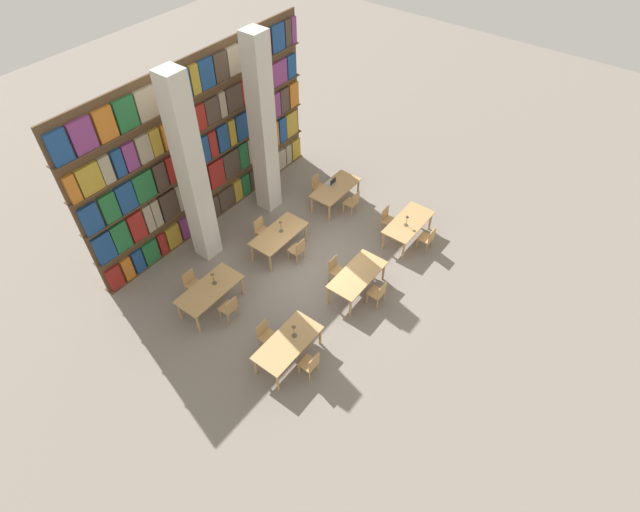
{
  "coord_description": "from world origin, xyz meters",
  "views": [
    {
      "loc": [
        -8.2,
        -6.39,
        11.26
      ],
      "look_at": [
        0.0,
        -0.14,
        0.66
      ],
      "focal_mm": 28.0,
      "sensor_mm": 36.0,
      "label": 1
    }
  ],
  "objects_px": {
    "reading_table_2": "(408,224)",
    "desk_lamp_2": "(213,276)",
    "reading_table_0": "(288,344)",
    "chair_5": "(388,219)",
    "chair_0": "(310,364)",
    "chair_11": "(318,186)",
    "chair_9": "(262,230)",
    "reading_table_1": "(357,276)",
    "chair_2": "(378,293)",
    "reading_table_3": "(210,291)",
    "pillar_center": "(263,129)",
    "desk_lamp_0": "(294,329)",
    "chair_3": "(336,269)",
    "reading_table_4": "(279,235)",
    "chair_10": "(353,202)",
    "laptop": "(331,182)",
    "chair_1": "(266,334)",
    "chair_4": "(428,238)",
    "reading_table_5": "(336,189)",
    "desk_lamp_1": "(407,219)",
    "pillar_left": "(192,174)",
    "chair_6": "(229,308)",
    "chair_8": "(298,249)",
    "chair_7": "(193,283)",
    "desk_lamp_3": "(281,224)"
  },
  "relations": [
    {
      "from": "chair_0",
      "to": "chair_11",
      "type": "height_order",
      "value": "same"
    },
    {
      "from": "reading_table_4",
      "to": "chair_10",
      "type": "bearing_deg",
      "value": -15.25
    },
    {
      "from": "chair_7",
      "to": "reading_table_4",
      "type": "distance_m",
      "value": 3.01
    },
    {
      "from": "chair_9",
      "to": "desk_lamp_1",
      "type": "bearing_deg",
      "value": 126.29
    },
    {
      "from": "chair_3",
      "to": "reading_table_4",
      "type": "relative_size",
      "value": 0.46
    },
    {
      "from": "chair_9",
      "to": "reading_table_1",
      "type": "bearing_deg",
      "value": 90.94
    },
    {
      "from": "reading_table_1",
      "to": "chair_11",
      "type": "distance_m",
      "value": 4.56
    },
    {
      "from": "reading_table_1",
      "to": "chair_9",
      "type": "height_order",
      "value": "chair_9"
    },
    {
      "from": "chair_6",
      "to": "reading_table_4",
      "type": "xyz_separation_m",
      "value": [
        2.89,
        0.67,
        0.19
      ]
    },
    {
      "from": "pillar_left",
      "to": "chair_6",
      "type": "xyz_separation_m",
      "value": [
        -1.48,
        -2.44,
        -2.54
      ]
    },
    {
      "from": "desk_lamp_0",
      "to": "reading_table_4",
      "type": "bearing_deg",
      "value": 46.45
    },
    {
      "from": "desk_lamp_2",
      "to": "desk_lamp_3",
      "type": "distance_m",
      "value": 2.77
    },
    {
      "from": "chair_2",
      "to": "reading_table_2",
      "type": "distance_m",
      "value": 2.93
    },
    {
      "from": "reading_table_2",
      "to": "chair_7",
      "type": "bearing_deg",
      "value": 147.21
    },
    {
      "from": "chair_1",
      "to": "desk_lamp_0",
      "type": "relative_size",
      "value": 1.96
    },
    {
      "from": "pillar_center",
      "to": "chair_2",
      "type": "xyz_separation_m",
      "value": [
        -1.45,
        -5.4,
        -2.54
      ]
    },
    {
      "from": "reading_table_4",
      "to": "pillar_left",
      "type": "bearing_deg",
      "value": 128.75
    },
    {
      "from": "chair_4",
      "to": "desk_lamp_3",
      "type": "xyz_separation_m",
      "value": [
        -2.76,
        3.66,
        0.55
      ]
    },
    {
      "from": "reading_table_2",
      "to": "chair_9",
      "type": "xyz_separation_m",
      "value": [
        -2.88,
        3.66,
        -0.19
      ]
    },
    {
      "from": "reading_table_2",
      "to": "desk_lamp_2",
      "type": "bearing_deg",
      "value": 151.42
    },
    {
      "from": "laptop",
      "to": "reading_table_2",
      "type": "bearing_deg",
      "value": 87.85
    },
    {
      "from": "pillar_left",
      "to": "chair_8",
      "type": "relative_size",
      "value": 6.97
    },
    {
      "from": "reading_table_0",
      "to": "chair_5",
      "type": "distance_m",
      "value": 5.82
    },
    {
      "from": "chair_3",
      "to": "chair_4",
      "type": "height_order",
      "value": "same"
    },
    {
      "from": "desk_lamp_1",
      "to": "chair_0",
      "type": "bearing_deg",
      "value": -173.88
    },
    {
      "from": "chair_9",
      "to": "chair_11",
      "type": "distance_m",
      "value": 2.88
    },
    {
      "from": "desk_lamp_0",
      "to": "desk_lamp_2",
      "type": "distance_m",
      "value": 2.9
    },
    {
      "from": "reading_table_3",
      "to": "chair_9",
      "type": "height_order",
      "value": "chair_9"
    },
    {
      "from": "chair_1",
      "to": "reading_table_1",
      "type": "bearing_deg",
      "value": 164.6
    },
    {
      "from": "desk_lamp_2",
      "to": "reading_table_2",
      "type": "bearing_deg",
      "value": -28.58
    },
    {
      "from": "chair_0",
      "to": "desk_lamp_2",
      "type": "height_order",
      "value": "desk_lamp_2"
    },
    {
      "from": "desk_lamp_1",
      "to": "laptop",
      "type": "height_order",
      "value": "desk_lamp_1"
    },
    {
      "from": "pillar_center",
      "to": "desk_lamp_1",
      "type": "relative_size",
      "value": 15.14
    },
    {
      "from": "chair_0",
      "to": "desk_lamp_1",
      "type": "xyz_separation_m",
      "value": [
        5.64,
        0.6,
        0.53
      ]
    },
    {
      "from": "reading_table_1",
      "to": "reading_table_5",
      "type": "height_order",
      "value": "same"
    },
    {
      "from": "desk_lamp_0",
      "to": "chair_3",
      "type": "xyz_separation_m",
      "value": [
        2.71,
        0.65,
        -0.56
      ]
    },
    {
      "from": "chair_0",
      "to": "chair_1",
      "type": "distance_m",
      "value": 1.47
    },
    {
      "from": "desk_lamp_0",
      "to": "desk_lamp_3",
      "type": "xyz_separation_m",
      "value": [
        2.78,
        2.8,
        -0.01
      ]
    },
    {
      "from": "laptop",
      "to": "pillar_center",
      "type": "bearing_deg",
      "value": -45.97
    },
    {
      "from": "reading_table_2",
      "to": "reading_table_3",
      "type": "relative_size",
      "value": 1.0
    },
    {
      "from": "chair_2",
      "to": "reading_table_4",
      "type": "height_order",
      "value": "chair_2"
    },
    {
      "from": "reading_table_0",
      "to": "reading_table_2",
      "type": "bearing_deg",
      "value": -1.2
    },
    {
      "from": "chair_7",
      "to": "laptop",
      "type": "relative_size",
      "value": 2.69
    },
    {
      "from": "chair_9",
      "to": "chair_5",
      "type": "bearing_deg",
      "value": 134.41
    },
    {
      "from": "pillar_left",
      "to": "desk_lamp_3",
      "type": "height_order",
      "value": "pillar_left"
    },
    {
      "from": "reading_table_5",
      "to": "chair_2",
      "type": "bearing_deg",
      "value": -128.68
    },
    {
      "from": "chair_2",
      "to": "chair_8",
      "type": "bearing_deg",
      "value": 90.82
    },
    {
      "from": "reading_table_3",
      "to": "pillar_center",
      "type": "bearing_deg",
      "value": 21.23
    },
    {
      "from": "reading_table_2",
      "to": "chair_10",
      "type": "relative_size",
      "value": 2.18
    },
    {
      "from": "reading_table_3",
      "to": "laptop",
      "type": "relative_size",
      "value": 5.87
    }
  ]
}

